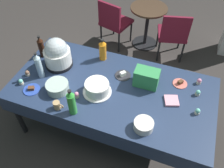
% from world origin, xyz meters
% --- Properties ---
extents(ground, '(9.00, 9.00, 0.00)m').
position_xyz_m(ground, '(0.00, 0.00, 0.00)').
color(ground, '#383330').
extents(potluck_table, '(2.20, 1.10, 0.75)m').
position_xyz_m(potluck_table, '(0.00, 0.00, 0.69)').
color(potluck_table, navy).
rests_on(potluck_table, ground).
extents(frosted_layer_cake, '(0.31, 0.31, 0.13)m').
position_xyz_m(frosted_layer_cake, '(-0.12, -0.12, 0.81)').
color(frosted_layer_cake, silver).
rests_on(frosted_layer_cake, potluck_table).
extents(slow_cooker, '(0.32, 0.32, 0.36)m').
position_xyz_m(slow_cooker, '(-0.71, 0.12, 0.92)').
color(slow_cooker, black).
rests_on(slow_cooker, potluck_table).
extents(glass_salad_bowl, '(0.24, 0.24, 0.10)m').
position_xyz_m(glass_salad_bowl, '(-0.53, -0.24, 0.80)').
color(glass_salad_bowl, '#B2C6BC').
rests_on(glass_salad_bowl, potluck_table).
extents(ceramic_snack_bowl, '(0.19, 0.19, 0.09)m').
position_xyz_m(ceramic_snack_bowl, '(0.45, -0.38, 0.79)').
color(ceramic_snack_bowl, silver).
rests_on(ceramic_snack_bowl, potluck_table).
extents(dessert_plate_coral, '(0.16, 0.16, 0.05)m').
position_xyz_m(dessert_plate_coral, '(0.68, 0.31, 0.76)').
color(dessert_plate_coral, '#E07266').
rests_on(dessert_plate_coral, potluck_table).
extents(dessert_plate_charcoal, '(0.18, 0.18, 0.05)m').
position_xyz_m(dessert_plate_charcoal, '(0.05, 0.21, 0.76)').
color(dessert_plate_charcoal, '#2D2D33').
rests_on(dessert_plate_charcoal, potluck_table).
extents(dessert_plate_cobalt, '(0.18, 0.18, 0.04)m').
position_xyz_m(dessert_plate_cobalt, '(-0.80, -0.34, 0.76)').
color(dessert_plate_cobalt, '#2D4CB2').
rests_on(dessert_plate_cobalt, potluck_table).
extents(cupcake_cocoa, '(0.05, 0.05, 0.07)m').
position_xyz_m(cupcake_cocoa, '(0.90, -0.04, 0.78)').
color(cupcake_cocoa, beige).
rests_on(cupcake_cocoa, potluck_table).
extents(cupcake_mint, '(0.05, 0.05, 0.07)m').
position_xyz_m(cupcake_mint, '(-0.96, -0.16, 0.78)').
color(cupcake_mint, beige).
rests_on(cupcake_mint, potluck_table).
extents(cupcake_rose, '(0.05, 0.05, 0.07)m').
position_xyz_m(cupcake_rose, '(-0.30, -0.26, 0.78)').
color(cupcake_rose, beige).
rests_on(cupcake_rose, potluck_table).
extents(cupcake_lemon, '(0.05, 0.05, 0.07)m').
position_xyz_m(cupcake_lemon, '(0.87, 0.38, 0.78)').
color(cupcake_lemon, beige).
rests_on(cupcake_lemon, potluck_table).
extents(cupcake_vanilla, '(0.05, 0.05, 0.07)m').
position_xyz_m(cupcake_vanilla, '(0.88, 0.21, 0.78)').
color(cupcake_vanilla, beige).
rests_on(cupcake_vanilla, potluck_table).
extents(cupcake_berry, '(0.05, 0.05, 0.07)m').
position_xyz_m(cupcake_berry, '(-0.95, -0.30, 0.78)').
color(cupcake_berry, beige).
rests_on(cupcake_berry, potluck_table).
extents(soda_bottle_water, '(0.07, 0.07, 0.33)m').
position_xyz_m(soda_bottle_water, '(-0.81, -0.12, 0.90)').
color(soda_bottle_water, silver).
rests_on(soda_bottle_water, potluck_table).
extents(soda_bottle_orange_juice, '(0.09, 0.09, 0.28)m').
position_xyz_m(soda_bottle_orange_juice, '(-0.27, 0.40, 0.88)').
color(soda_bottle_orange_juice, orange).
rests_on(soda_bottle_orange_juice, potluck_table).
extents(soda_bottle_lime_soda, '(0.08, 0.08, 0.32)m').
position_xyz_m(soda_bottle_lime_soda, '(-0.24, -0.44, 0.90)').
color(soda_bottle_lime_soda, green).
rests_on(soda_bottle_lime_soda, potluck_table).
extents(soda_bottle_cola, '(0.07, 0.07, 0.29)m').
position_xyz_m(soda_bottle_cola, '(-0.98, 0.20, 0.88)').
color(soda_bottle_cola, '#33190F').
rests_on(soda_bottle_cola, potluck_table).
extents(coffee_mug_olive, '(0.12, 0.08, 0.09)m').
position_xyz_m(coffee_mug_olive, '(-0.92, 0.41, 0.79)').
color(coffee_mug_olive, olive).
rests_on(coffee_mug_olive, potluck_table).
extents(coffee_mug_tan, '(0.11, 0.07, 0.09)m').
position_xyz_m(coffee_mug_tan, '(-0.41, -0.45, 0.79)').
color(coffee_mug_tan, tan).
rests_on(coffee_mug_tan, potluck_table).
extents(soda_carton, '(0.26, 0.16, 0.20)m').
position_xyz_m(soda_carton, '(0.33, 0.17, 0.85)').
color(soda_carton, '#338C4C').
rests_on(soda_carton, potluck_table).
extents(paper_napkin_stack, '(0.18, 0.18, 0.02)m').
position_xyz_m(paper_napkin_stack, '(0.64, 0.03, 0.76)').
color(paper_napkin_stack, pink).
rests_on(paper_napkin_stack, potluck_table).
extents(maroon_chair_left, '(0.54, 0.54, 0.85)m').
position_xyz_m(maroon_chair_left, '(-0.57, 1.62, 0.49)').
color(maroon_chair_left, maroon).
rests_on(maroon_chair_left, ground).
extents(maroon_chair_right, '(0.54, 0.54, 0.85)m').
position_xyz_m(maroon_chair_right, '(0.42, 1.62, 0.49)').
color(maroon_chair_right, maroon).
rests_on(maroon_chair_right, ground).
extents(round_cafe_table, '(0.60, 0.60, 0.72)m').
position_xyz_m(round_cafe_table, '(-0.05, 1.84, 0.50)').
color(round_cafe_table, '#473323').
rests_on(round_cafe_table, ground).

